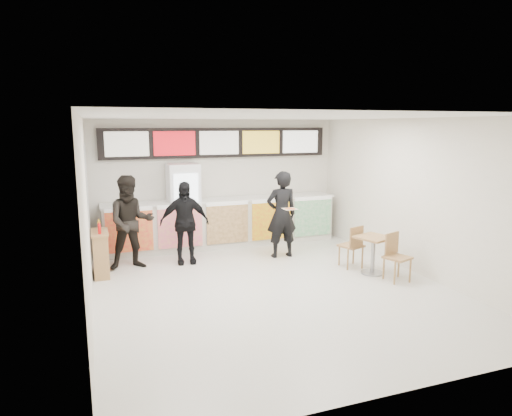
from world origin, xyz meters
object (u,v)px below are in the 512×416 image
drinks_fridge (184,207)px  customer_main (281,214)px  service_counter (223,222)px  condiment_ledge (101,253)px  customer_left (131,222)px  customer_mid (184,223)px  cafe_table (373,248)px

drinks_fridge → customer_main: (1.88, -1.35, -0.05)m
service_counter → customer_main: customer_main is taller
service_counter → condiment_ledge: size_ratio=5.40×
drinks_fridge → customer_left: 1.68m
drinks_fridge → customer_main: size_ratio=1.05×
drinks_fridge → condiment_ledge: bearing=-144.7°
service_counter → customer_mid: 1.60m
drinks_fridge → cafe_table: bearing=-44.4°
cafe_table → condiment_ledge: condiment_ledge is taller
drinks_fridge → condiment_ledge: size_ratio=1.94×
customer_mid → condiment_ledge: size_ratio=1.68×
customer_mid → cafe_table: 3.85m
condiment_ledge → customer_main: bearing=-0.2°
customer_main → cafe_table: customer_main is taller
service_counter → customer_main: 1.68m
customer_mid → condiment_ledge: (-1.68, -0.24, -0.42)m
customer_main → cafe_table: 2.13m
service_counter → drinks_fridge: drinks_fridge is taller
service_counter → customer_main: bearing=-54.8°
customer_main → customer_left: size_ratio=1.00×
customer_mid → cafe_table: size_ratio=1.11×
drinks_fridge → condiment_ledge: drinks_fridge is taller
customer_left → customer_mid: bearing=-2.5°
customer_left → customer_main: bearing=-6.8°
customer_main → customer_left: (-3.16, 0.26, -0.00)m
customer_main → cafe_table: size_ratio=1.21×
drinks_fridge → customer_main: drinks_fridge is taller
service_counter → condiment_ledge: (-2.82, -1.32, -0.13)m
service_counter → cafe_table: (2.17, -3.02, -0.06)m
customer_main → service_counter: bearing=-53.7°
customer_left → cafe_table: customer_left is taller
cafe_table → customer_main: bearing=106.9°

